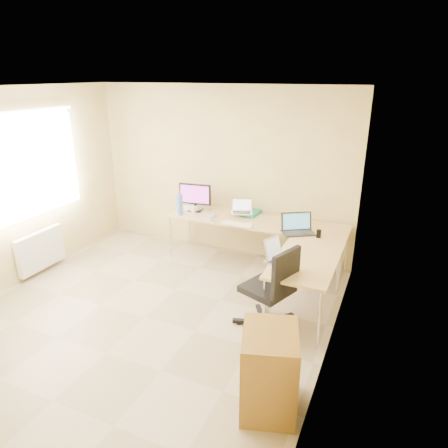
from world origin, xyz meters
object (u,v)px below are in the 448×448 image
at_px(cabinet, 269,372).
at_px(desk_fan, 193,199).
at_px(laptop_black, 299,224).
at_px(office_chair, 267,288).
at_px(mug, 211,218).
at_px(laptop_return, 280,254).
at_px(desk_main, 255,243).
at_px(keyboard, 237,224).
at_px(desk_return, 304,287).
at_px(water_bottle, 180,205).
at_px(monitor, 195,197).
at_px(laptop_center, 242,207).

bearing_deg(cabinet, desk_fan, 110.98).
bearing_deg(laptop_black, office_chair, -123.84).
relative_size(mug, laptop_return, 0.33).
xyz_separation_m(desk_main, laptop_black, (0.69, -0.26, 0.50)).
bearing_deg(keyboard, mug, -178.03).
bearing_deg(desk_main, desk_return, -45.73).
relative_size(laptop_black, keyboard, 0.93).
relative_size(office_chair, cabinet, 1.32).
distance_m(mug, water_bottle, 0.56).
bearing_deg(mug, keyboard, 0.00).
distance_m(monitor, laptop_black, 1.72).
bearing_deg(office_chair, laptop_center, 141.66).
bearing_deg(keyboard, laptop_black, 4.52).
xyz_separation_m(monitor, water_bottle, (-0.12, -0.26, -0.06)).
distance_m(water_bottle, cabinet, 3.22).
bearing_deg(cabinet, water_bottle, 115.87).
height_order(mug, office_chair, office_chair).
height_order(keyboard, office_chair, office_chair).
bearing_deg(desk_fan, monitor, -58.88).
bearing_deg(mug, desk_main, 27.24).
distance_m(desk_return, laptop_black, 0.94).
xyz_separation_m(desk_return, desk_fan, (-2.10, 1.20, 0.49)).
relative_size(laptop_black, water_bottle, 1.32).
height_order(mug, laptop_return, laptop_return).
bearing_deg(laptop_center, monitor, 164.01).
xyz_separation_m(desk_main, mug, (-0.58, -0.30, 0.42)).
bearing_deg(cabinet, keyboard, 101.13).
bearing_deg(monitor, desk_fan, 118.13).
bearing_deg(water_bottle, laptop_center, 18.88).
xyz_separation_m(monitor, office_chair, (1.66, -1.47, -0.45)).
bearing_deg(office_chair, desk_return, 74.89).
bearing_deg(cabinet, mug, 108.42).
relative_size(keyboard, mug, 4.07).
height_order(water_bottle, laptop_return, water_bottle).
bearing_deg(monitor, mug, -44.36).
bearing_deg(laptop_black, water_bottle, 147.37).
bearing_deg(desk_fan, cabinet, -56.01).
distance_m(monitor, office_chair, 2.26).
height_order(laptop_black, office_chair, office_chair).
bearing_deg(keyboard, cabinet, -59.77).
relative_size(water_bottle, cabinet, 0.41).
height_order(monitor, office_chair, monitor).
height_order(laptop_black, keyboard, laptop_black).
height_order(laptop_black, mug, laptop_black).
xyz_separation_m(keyboard, office_chair, (0.83, -1.15, -0.24)).
bearing_deg(water_bottle, office_chair, -34.07).
relative_size(desk_main, monitor, 5.23).
height_order(water_bottle, cabinet, water_bottle).
height_order(desk_main, laptop_black, laptop_black).
distance_m(monitor, laptop_center, 0.76).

